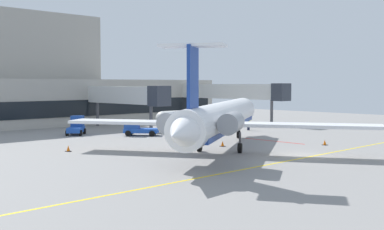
% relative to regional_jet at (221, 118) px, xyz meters
% --- Properties ---
extents(ground, '(120.00, 120.00, 0.11)m').
position_rel_regional_jet_xyz_m(ground, '(3.15, -6.73, -3.14)').
color(ground, gray).
extents(terminal_building, '(63.08, 16.69, 17.46)m').
position_rel_regional_jet_xyz_m(terminal_building, '(1.93, 41.90, 2.96)').
color(terminal_building, '#ADA89E').
rests_on(terminal_building, ground).
extents(jet_bridge_west, '(2.40, 16.81, 6.05)m').
position_rel_regional_jet_xyz_m(jet_bridge_west, '(7.32, 24.16, 1.57)').
color(jet_bridge_west, silver).
rests_on(jet_bridge_west, ground).
extents(jet_bridge_east, '(2.40, 21.88, 6.38)m').
position_rel_regional_jet_xyz_m(jet_bridge_east, '(26.99, 21.58, 1.91)').
color(jet_bridge_east, silver).
rests_on(jet_bridge_east, ground).
extents(regional_jet, '(30.31, 25.60, 9.08)m').
position_rel_regional_jet_xyz_m(regional_jet, '(0.00, 0.00, 0.00)').
color(regional_jet, white).
rests_on(regional_jet, ground).
extents(pushback_tractor, '(3.51, 3.58, 2.33)m').
position_rel_regional_jet_xyz_m(pushback_tractor, '(-1.79, 22.62, -2.06)').
color(pushback_tractor, '#1E4CB2').
rests_on(pushback_tractor, ground).
extents(belt_loader, '(4.11, 4.31, 1.82)m').
position_rel_regional_jet_xyz_m(belt_loader, '(2.96, 16.40, -2.23)').
color(belt_loader, '#1E4CB2').
rests_on(belt_loader, ground).
extents(fuel_tank, '(7.19, 2.25, 2.39)m').
position_rel_regional_jet_xyz_m(fuel_tank, '(14.51, 22.26, -1.74)').
color(fuel_tank, white).
rests_on(fuel_tank, ground).
extents(marshaller, '(0.34, 0.83, 1.94)m').
position_rel_regional_jet_xyz_m(marshaller, '(17.95, 11.28, -2.10)').
color(marshaller, '#191E33').
rests_on(marshaller, ground).
extents(safety_cone_alpha, '(0.47, 0.47, 0.55)m').
position_rel_regional_jet_xyz_m(safety_cone_alpha, '(6.08, 7.40, -2.84)').
color(safety_cone_alpha, orange).
rests_on(safety_cone_alpha, ground).
extents(safety_cone_bravo, '(0.47, 0.47, 0.55)m').
position_rel_regional_jet_xyz_m(safety_cone_bravo, '(2.65, 2.21, -2.84)').
color(safety_cone_bravo, orange).
rests_on(safety_cone_bravo, ground).
extents(safety_cone_charlie, '(0.47, 0.47, 0.55)m').
position_rel_regional_jet_xyz_m(safety_cone_charlie, '(-10.40, 9.78, -2.84)').
color(safety_cone_charlie, orange).
rests_on(safety_cone_charlie, ground).
extents(safety_cone_delta, '(0.47, 0.47, 0.55)m').
position_rel_regional_jet_xyz_m(safety_cone_delta, '(10.95, -4.45, -2.84)').
color(safety_cone_delta, orange).
rests_on(safety_cone_delta, ground).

